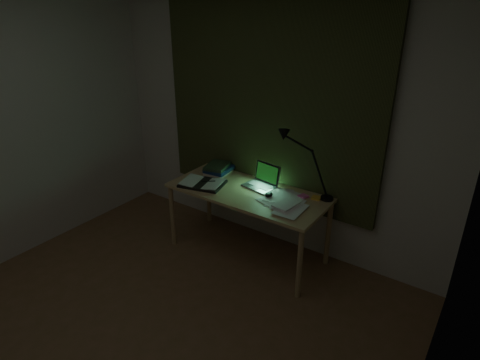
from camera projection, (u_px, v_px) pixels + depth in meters
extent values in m
cube|color=beige|center=(268.00, 118.00, 3.70)|extent=(3.50, 0.00, 2.50)
cube|color=beige|center=(413.00, 337.00, 1.30)|extent=(0.00, 4.00, 2.50)
cube|color=#2C2F17|center=(267.00, 97.00, 3.59)|extent=(2.20, 0.06, 2.00)
ellipsoid|color=black|center=(269.00, 195.00, 3.52)|extent=(0.09, 0.11, 0.04)
cube|color=yellow|center=(316.00, 198.00, 3.48)|extent=(0.09, 0.09, 0.02)
cube|color=#FF63B8|center=(303.00, 196.00, 3.51)|extent=(0.09, 0.09, 0.02)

